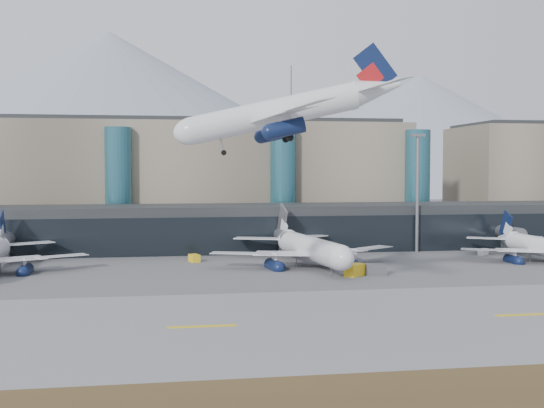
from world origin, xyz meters
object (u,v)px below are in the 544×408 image
at_px(jet_parked_mid, 305,240).
at_px(veh_g, 351,256).
at_px(lightmast_mid, 417,186).
at_px(veh_c, 376,269).
at_px(veh_b, 194,258).
at_px(hero_jet, 297,103).
at_px(jet_parked_right, 534,240).
at_px(veh_d, 483,252).
at_px(veh_h, 355,270).

height_order(jet_parked_mid, veh_g, jet_parked_mid).
distance_m(lightmast_mid, veh_c, 37.39).
relative_size(veh_b, veh_g, 1.10).
xyz_separation_m(hero_jet, jet_parked_right, (55.21, 37.19, -22.75)).
distance_m(hero_jet, veh_c, 39.65).
height_order(veh_b, veh_d, veh_b).
distance_m(lightmast_mid, veh_b, 51.10).
height_order(jet_parked_right, veh_c, jet_parked_right).
bearing_deg(veh_h, hero_jet, -161.91).
distance_m(hero_jet, jet_parked_mid, 44.74).
relative_size(veh_b, veh_d, 1.07).
bearing_deg(veh_g, veh_h, -25.67).
xyz_separation_m(hero_jet, jet_parked_mid, (8.92, 37.91, -22.03)).
xyz_separation_m(veh_g, veh_h, (-5.02, -20.03, 0.34)).
height_order(veh_c, veh_d, veh_c).
bearing_deg(veh_d, jet_parked_right, -90.64).
relative_size(veh_c, veh_h, 0.95).
height_order(jet_parked_right, veh_h, jet_parked_right).
bearing_deg(lightmast_mid, jet_parked_mid, -151.20).
relative_size(jet_parked_mid, veh_h, 10.40).
bearing_deg(veh_h, veh_c, -33.12).
distance_m(jet_parked_right, veh_b, 67.22).
relative_size(veh_g, veh_h, 0.63).
bearing_deg(lightmast_mid, veh_d, -31.70).
relative_size(veh_c, veh_g, 1.50).
bearing_deg(jet_parked_mid, veh_b, 62.14).
relative_size(lightmast_mid, veh_g, 11.06).
relative_size(lightmast_mid, veh_c, 7.37).
bearing_deg(veh_g, hero_jet, -35.86).
bearing_deg(veh_h, jet_parked_right, -21.24).
bearing_deg(jet_parked_mid, lightmast_mid, -69.81).
bearing_deg(hero_jet, lightmast_mid, 58.42).
xyz_separation_m(jet_parked_right, veh_g, (-35.64, 6.21, -3.27)).
bearing_deg(veh_d, lightmast_mid, 112.09).
bearing_deg(veh_d, veh_g, 149.01).
height_order(jet_parked_mid, veh_c, jet_parked_mid).
bearing_deg(veh_g, lightmast_mid, 108.08).
relative_size(lightmast_mid, jet_parked_right, 0.79).
distance_m(jet_parked_right, veh_d, 11.41).
relative_size(veh_d, veh_g, 1.03).
relative_size(hero_jet, veh_d, 13.30).
relative_size(jet_parked_mid, veh_c, 10.97).
relative_size(lightmast_mid, jet_parked_mid, 0.67).
bearing_deg(veh_h, lightmast_mid, 13.11).
bearing_deg(veh_c, jet_parked_right, 31.52).
relative_size(jet_parked_right, veh_b, 12.70).
height_order(veh_d, veh_g, veh_d).
relative_size(hero_jet, jet_parked_mid, 0.83).
relative_size(hero_jet, veh_h, 8.64).
bearing_deg(jet_parked_mid, veh_h, -167.46).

